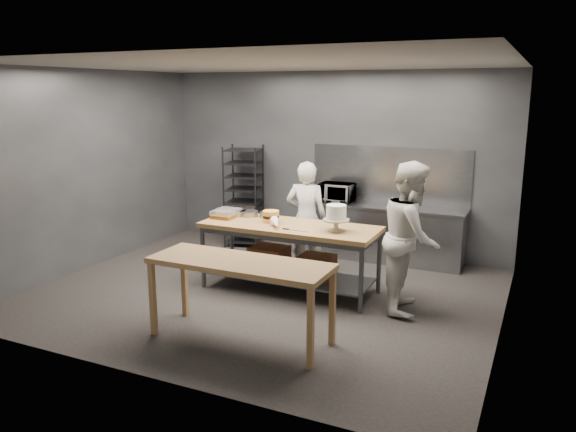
{
  "coord_description": "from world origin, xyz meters",
  "views": [
    {
      "loc": [
        3.33,
        -6.37,
        2.67
      ],
      "look_at": [
        0.25,
        0.22,
        1.05
      ],
      "focal_mm": 35.0,
      "sensor_mm": 36.0,
      "label": 1
    }
  ],
  "objects_px": {
    "work_table": "(289,249)",
    "frosted_cake_stand": "(336,215)",
    "chef_behind": "(306,218)",
    "microwave": "(337,192)",
    "speed_rack": "(244,197)",
    "chef_right": "(411,237)",
    "near_counter": "(240,269)",
    "layer_cake": "(271,216)"
  },
  "relations": [
    {
      "from": "chef_behind",
      "to": "chef_right",
      "type": "height_order",
      "value": "chef_right"
    },
    {
      "from": "work_table",
      "to": "layer_cake",
      "type": "height_order",
      "value": "layer_cake"
    },
    {
      "from": "work_table",
      "to": "frosted_cake_stand",
      "type": "bearing_deg",
      "value": -8.32
    },
    {
      "from": "speed_rack",
      "to": "chef_behind",
      "type": "height_order",
      "value": "speed_rack"
    },
    {
      "from": "frosted_cake_stand",
      "to": "near_counter",
      "type": "bearing_deg",
      "value": -107.94
    },
    {
      "from": "chef_behind",
      "to": "microwave",
      "type": "bearing_deg",
      "value": -102.24
    },
    {
      "from": "speed_rack",
      "to": "chef_right",
      "type": "bearing_deg",
      "value": -28.35
    },
    {
      "from": "microwave",
      "to": "frosted_cake_stand",
      "type": "xyz_separation_m",
      "value": [
        0.72,
        -1.99,
        0.09
      ]
    },
    {
      "from": "work_table",
      "to": "chef_right",
      "type": "relative_size",
      "value": 1.29
    },
    {
      "from": "work_table",
      "to": "frosted_cake_stand",
      "type": "relative_size",
      "value": 6.96
    },
    {
      "from": "chef_right",
      "to": "microwave",
      "type": "xyz_separation_m",
      "value": [
        -1.67,
        1.9,
        0.12
      ]
    },
    {
      "from": "chef_behind",
      "to": "layer_cake",
      "type": "relative_size",
      "value": 7.53
    },
    {
      "from": "frosted_cake_stand",
      "to": "speed_rack",
      "type": "bearing_deg",
      "value": 141.77
    },
    {
      "from": "chef_behind",
      "to": "near_counter",
      "type": "bearing_deg",
      "value": 87.85
    },
    {
      "from": "chef_behind",
      "to": "chef_right",
      "type": "xyz_separation_m",
      "value": [
        1.74,
        -0.79,
        0.09
      ]
    },
    {
      "from": "near_counter",
      "to": "chef_behind",
      "type": "height_order",
      "value": "chef_behind"
    },
    {
      "from": "speed_rack",
      "to": "layer_cake",
      "type": "relative_size",
      "value": 7.83
    },
    {
      "from": "speed_rack",
      "to": "layer_cake",
      "type": "bearing_deg",
      "value": -51.35
    },
    {
      "from": "microwave",
      "to": "near_counter",
      "type": "bearing_deg",
      "value": -86.62
    },
    {
      "from": "speed_rack",
      "to": "frosted_cake_stand",
      "type": "xyz_separation_m",
      "value": [
        2.43,
        -1.91,
        0.28
      ]
    },
    {
      "from": "microwave",
      "to": "chef_right",
      "type": "bearing_deg",
      "value": -48.75
    },
    {
      "from": "microwave",
      "to": "layer_cake",
      "type": "bearing_deg",
      "value": -97.94
    },
    {
      "from": "near_counter",
      "to": "microwave",
      "type": "height_order",
      "value": "microwave"
    },
    {
      "from": "work_table",
      "to": "speed_rack",
      "type": "bearing_deg",
      "value": 133.61
    },
    {
      "from": "chef_behind",
      "to": "work_table",
      "type": "bearing_deg",
      "value": 87.6
    },
    {
      "from": "near_counter",
      "to": "chef_right",
      "type": "bearing_deg",
      "value": 48.8
    },
    {
      "from": "work_table",
      "to": "near_counter",
      "type": "relative_size",
      "value": 1.2
    },
    {
      "from": "chef_right",
      "to": "microwave",
      "type": "bearing_deg",
      "value": 31.71
    },
    {
      "from": "chef_behind",
      "to": "layer_cake",
      "type": "distance_m",
      "value": 0.82
    },
    {
      "from": "chef_right",
      "to": "work_table",
      "type": "bearing_deg",
      "value": 80.05
    },
    {
      "from": "speed_rack",
      "to": "chef_right",
      "type": "height_order",
      "value": "chef_right"
    },
    {
      "from": "near_counter",
      "to": "microwave",
      "type": "bearing_deg",
      "value": 93.38
    },
    {
      "from": "chef_behind",
      "to": "layer_cake",
      "type": "xyz_separation_m",
      "value": [
        -0.19,
        -0.78,
        0.16
      ]
    },
    {
      "from": "work_table",
      "to": "chef_behind",
      "type": "xyz_separation_m",
      "value": [
        -0.09,
        0.78,
        0.27
      ]
    },
    {
      "from": "frosted_cake_stand",
      "to": "work_table",
      "type": "bearing_deg",
      "value": 171.68
    },
    {
      "from": "near_counter",
      "to": "layer_cake",
      "type": "distance_m",
      "value": 1.75
    },
    {
      "from": "chef_right",
      "to": "layer_cake",
      "type": "bearing_deg",
      "value": 80.01
    },
    {
      "from": "chef_behind",
      "to": "microwave",
      "type": "height_order",
      "value": "chef_behind"
    },
    {
      "from": "frosted_cake_stand",
      "to": "layer_cake",
      "type": "height_order",
      "value": "frosted_cake_stand"
    },
    {
      "from": "speed_rack",
      "to": "chef_right",
      "type": "xyz_separation_m",
      "value": [
        3.37,
        -1.82,
        0.07
      ]
    },
    {
      "from": "chef_behind",
      "to": "layer_cake",
      "type": "bearing_deg",
      "value": 67.33
    },
    {
      "from": "work_table",
      "to": "frosted_cake_stand",
      "type": "xyz_separation_m",
      "value": [
        0.7,
        -0.1,
        0.57
      ]
    }
  ]
}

